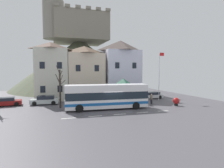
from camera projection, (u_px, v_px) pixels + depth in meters
ground_plane at (112, 110)px, 25.10m from camera, size 40.00×60.00×0.07m
townhouse_00 at (51, 71)px, 33.40m from camera, size 5.42×5.39×10.27m
townhouse_01 at (85, 72)px, 35.73m from camera, size 6.59×6.28×9.86m
townhouse_02 at (121, 69)px, 37.67m from camera, size 6.92×5.71×11.22m
hilltop_castle at (79, 61)px, 53.47m from camera, size 37.26×37.26×22.69m
transit_bus at (107, 97)px, 25.38m from camera, size 11.29×3.36×3.33m
bus_shelter at (123, 84)px, 29.74m from camera, size 3.60×3.60×3.97m
parked_car_00 at (151, 95)px, 34.86m from camera, size 4.53×2.09×1.26m
parked_car_01 at (45, 100)px, 28.92m from camera, size 4.26×2.18×1.37m
parked_car_02 at (119, 96)px, 33.20m from camera, size 4.16×1.87×1.41m
parked_car_03 at (7, 102)px, 27.66m from camera, size 4.07×2.18×1.25m
pedestrian_00 at (151, 98)px, 29.01m from camera, size 0.35×0.33×1.62m
pedestrian_01 at (142, 99)px, 29.32m from camera, size 0.37×0.30×1.58m
pedestrian_02 at (146, 100)px, 28.17m from camera, size 0.32×0.39×1.58m
public_bench at (105, 99)px, 31.58m from camera, size 1.41×0.48×0.87m
flagpole at (160, 73)px, 32.94m from camera, size 0.95×0.10×8.43m
harbour_buoy at (176, 101)px, 27.79m from camera, size 0.96×0.96×1.21m
bare_tree_00 at (60, 87)px, 25.93m from camera, size 1.36×1.46×6.00m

